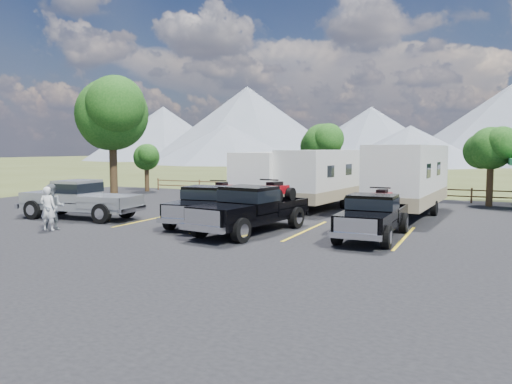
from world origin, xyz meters
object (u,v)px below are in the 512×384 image
at_px(rig_center, 252,207).
at_px(rig_right, 374,214).
at_px(trailer_right, 408,179).
at_px(trailer_center, 323,178).
at_px(trailer_left, 272,178).
at_px(person_b, 53,207).
at_px(person_a, 48,209).
at_px(pickup_silver, 80,199).
at_px(rig_left, 208,204).
at_px(tree_big_nw, 112,114).

bearing_deg(rig_center, rig_right, 18.13).
bearing_deg(rig_center, trailer_right, 67.67).
xyz_separation_m(trailer_center, trailer_right, (4.88, -1.05, 0.13)).
distance_m(trailer_left, person_b, 12.74).
xyz_separation_m(trailer_left, trailer_center, (2.98, 0.60, 0.07)).
bearing_deg(person_a, pickup_silver, -83.77).
height_order(rig_left, rig_right, rig_left).
xyz_separation_m(tree_big_nw, rig_center, (12.66, -6.32, -4.53)).
height_order(tree_big_nw, rig_center, tree_big_nw).
bearing_deg(trailer_right, rig_left, -134.02).
bearing_deg(rig_right, rig_left, 177.42).
height_order(trailer_right, pickup_silver, trailer_right).
relative_size(rig_center, pickup_silver, 1.03).
distance_m(rig_right, person_a, 13.36).
xyz_separation_m(rig_right, trailer_left, (-7.61, 7.90, 0.77)).
bearing_deg(trailer_center, trailer_right, -6.11).
bearing_deg(rig_right, trailer_left, 134.51).
bearing_deg(rig_left, pickup_silver, -176.48).
height_order(rig_right, trailer_left, trailer_left).
xyz_separation_m(rig_left, trailer_center, (2.93, 8.09, 0.81)).
xyz_separation_m(tree_big_nw, pickup_silver, (3.28, -6.24, -4.57)).
bearing_deg(rig_left, rig_center, -28.85).
height_order(tree_big_nw, person_a, tree_big_nw).
bearing_deg(rig_center, pickup_silver, -171.30).
distance_m(rig_left, pickup_silver, 6.70).
bearing_deg(pickup_silver, trailer_right, 115.25).
relative_size(tree_big_nw, trailer_right, 0.75).
height_order(rig_left, trailer_center, trailer_center).
bearing_deg(person_a, tree_big_nw, -80.75).
xyz_separation_m(trailer_center, person_a, (-8.13, -12.47, -0.82)).
xyz_separation_m(tree_big_nw, person_b, (4.75, -9.32, -4.58)).
bearing_deg(rig_right, person_a, -162.17).
distance_m(rig_right, trailer_center, 9.72).
relative_size(tree_big_nw, trailer_left, 0.84).
distance_m(tree_big_nw, person_a, 11.58).
height_order(tree_big_nw, pickup_silver, tree_big_nw).
xyz_separation_m(rig_left, person_a, (-5.20, -4.38, -0.01)).
xyz_separation_m(trailer_right, person_a, (-13.01, -11.42, -0.96)).
distance_m(tree_big_nw, person_b, 11.42).
bearing_deg(trailer_center, rig_center, -85.01).
height_order(trailer_center, trailer_right, trailer_right).
bearing_deg(rig_right, tree_big_nw, 162.89).
distance_m(trailer_left, person_a, 12.96).
relative_size(trailer_left, person_a, 5.00).
xyz_separation_m(rig_left, trailer_left, (-0.05, 7.48, 0.75)).
distance_m(rig_left, rig_right, 7.57).
bearing_deg(rig_right, pickup_silver, -176.68).
height_order(rig_left, rig_center, rig_center).
distance_m(trailer_center, pickup_silver, 13.26).
xyz_separation_m(trailer_left, pickup_silver, (-6.56, -8.58, -0.70)).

